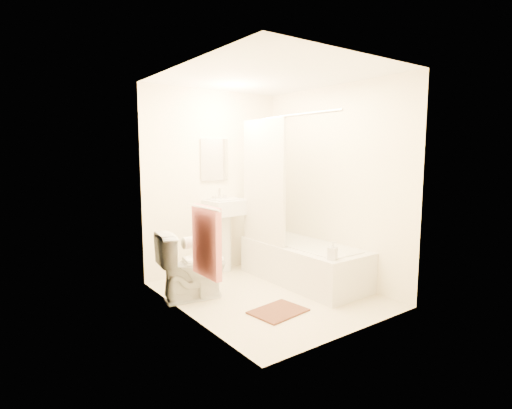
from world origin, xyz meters
TOP-DOWN VIEW (x-y plane):
  - floor at (0.00, 0.00)m, footprint 2.40×2.40m
  - ceiling at (0.00, 0.00)m, footprint 2.40×2.40m
  - wall_back at (0.00, 1.20)m, footprint 2.00×0.02m
  - wall_left at (-1.00, 0.00)m, footprint 0.02×2.40m
  - wall_right at (1.00, 0.00)m, footprint 0.02×2.40m
  - mirror at (0.00, 1.18)m, footprint 0.40×0.03m
  - curtain_rod at (0.30, 0.10)m, footprint 0.03×1.70m
  - shower_curtain at (0.30, 0.50)m, footprint 0.04×0.80m
  - towel_bar at (-0.96, -0.25)m, footprint 0.02×0.60m
  - towel at (-0.93, -0.25)m, footprint 0.06×0.45m
  - toilet_paper at (-0.93, 0.12)m, footprint 0.11×0.12m
  - toilet at (-0.75, 0.39)m, footprint 0.81×0.54m
  - sink at (0.08, 1.06)m, footprint 0.57×0.47m
  - bathtub at (0.63, 0.13)m, footprint 0.73×1.67m
  - bath_mat at (-0.24, -0.46)m, footprint 0.58×0.46m
  - soap_bottle at (0.39, -0.58)m, footprint 0.12×0.12m
  - scrub_brush at (0.59, 0.62)m, footprint 0.11×0.23m

SIDE VIEW (x-z plane):
  - floor at x=0.00m, z-range 0.00..0.00m
  - bath_mat at x=-0.24m, z-range 0.00..0.02m
  - bathtub at x=0.63m, z-range 0.00..0.47m
  - toilet at x=-0.75m, z-range 0.00..0.74m
  - scrub_brush at x=0.59m, z-range 0.47..0.51m
  - sink at x=0.08m, z-range 0.00..1.06m
  - soap_bottle at x=0.39m, z-range 0.47..0.66m
  - toilet_paper at x=-0.93m, z-range 0.64..0.76m
  - towel at x=-0.93m, z-range 0.45..1.11m
  - towel_bar at x=-0.96m, z-range 1.09..1.11m
  - wall_back at x=0.00m, z-range 0.00..2.40m
  - wall_left at x=-1.00m, z-range 0.00..2.40m
  - wall_right at x=1.00m, z-range 0.00..2.40m
  - shower_curtain at x=0.30m, z-range 0.44..2.00m
  - mirror at x=0.00m, z-range 1.23..1.77m
  - curtain_rod at x=0.30m, z-range 1.98..2.02m
  - ceiling at x=0.00m, z-range 2.40..2.40m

